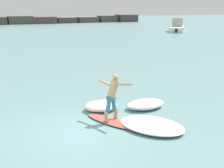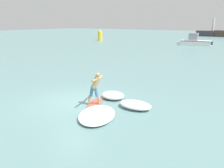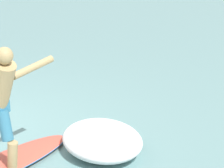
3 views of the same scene
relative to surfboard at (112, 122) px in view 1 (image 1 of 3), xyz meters
name	(u,v)px [view 1 (image 1 of 3)]	position (x,y,z in m)	size (l,w,h in m)	color
ground_plane	(79,131)	(-1.27, -0.19, -0.05)	(200.00, 200.00, 0.00)	slate
rock_jetty_breakwater	(37,20)	(9.81, 61.81, 0.74)	(46.21, 4.87, 5.06)	#3B353E
surfboard	(112,122)	(0.00, 0.00, 0.00)	(1.41, 2.39, 0.23)	#D45240
surfer	(113,94)	(0.06, 0.07, 0.97)	(0.83, 1.44, 1.59)	tan
small_boat_offshore	(177,27)	(25.40, 31.41, 0.61)	(5.61, 6.60, 2.98)	white
wave_foam_at_tail	(145,104)	(1.85, 0.90, 0.12)	(1.67, 1.12, 0.34)	white
wave_foam_at_nose	(101,106)	(0.16, 1.40, 0.13)	(1.28, 1.07, 0.36)	white
wave_foam_beside	(152,125)	(0.99, -0.97, 0.06)	(2.41, 2.73, 0.22)	white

